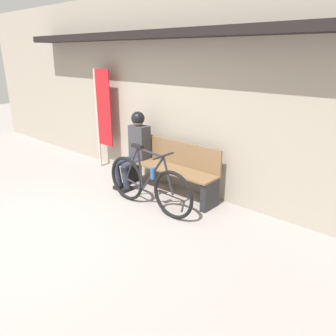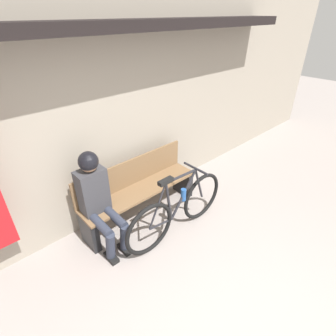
% 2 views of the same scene
% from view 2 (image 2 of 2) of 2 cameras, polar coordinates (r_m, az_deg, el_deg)
% --- Properties ---
extents(storefront_wall, '(12.00, 0.56, 3.20)m').
position_cam_2_polar(storefront_wall, '(3.30, -17.91, 12.52)').
color(storefront_wall, '#9E9384').
rests_on(storefront_wall, ground_plane).
extents(park_bench_near, '(1.79, 0.42, 0.88)m').
position_cam_2_polar(park_bench_near, '(3.78, -6.33, -4.91)').
color(park_bench_near, brown).
rests_on(park_bench_near, ground_plane).
extents(bicycle, '(1.68, 0.40, 0.96)m').
position_cam_2_polar(bicycle, '(3.49, 2.16, -9.05)').
color(bicycle, black).
rests_on(bicycle, ground_plane).
extents(person_seated, '(0.34, 0.64, 1.30)m').
position_cam_2_polar(person_seated, '(3.24, -15.14, -5.87)').
color(person_seated, '#2D3342').
rests_on(person_seated, ground_plane).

